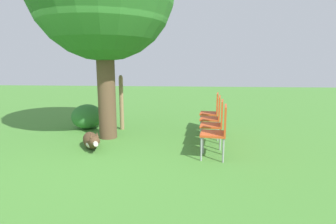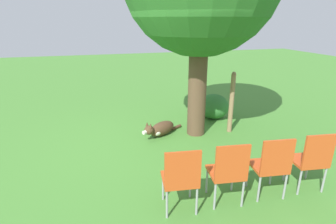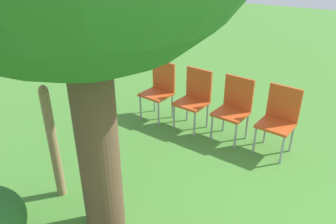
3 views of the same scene
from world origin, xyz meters
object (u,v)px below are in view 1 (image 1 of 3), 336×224
red_chair_1 (216,121)px  red_chair_2 (214,115)px  fence_post (121,102)px  red_chair_3 (213,110)px  red_chair_0 (218,129)px  dog (91,141)px

red_chair_1 → red_chair_2: bearing=-84.6°
fence_post → red_chair_3: size_ratio=1.46×
red_chair_0 → red_chair_3: (0.05, 1.92, 0.00)m
red_chair_1 → red_chair_2: same height
red_chair_1 → red_chair_3: same height
red_chair_0 → red_chair_1: size_ratio=1.00×
red_chair_3 → red_chair_1: bearing=95.4°
fence_post → dog: bearing=-97.2°
red_chair_0 → red_chair_1: 0.64m
red_chair_3 → dog: bearing=40.4°
red_chair_0 → red_chair_3: 1.92m
dog → fence_post: 1.64m
dog → fence_post: fence_post is taller
red_chair_2 → red_chair_3: size_ratio=1.00×
red_chair_0 → red_chair_3: same height
fence_post → red_chair_2: bearing=-14.9°
dog → red_chair_1: bearing=66.6°
red_chair_1 → red_chair_2: size_ratio=1.00×
dog → red_chair_2: size_ratio=1.10×
dog → red_chair_3: (2.42, 1.60, 0.37)m
dog → fence_post: (0.20, 1.54, 0.52)m
fence_post → red_chair_1: size_ratio=1.46×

